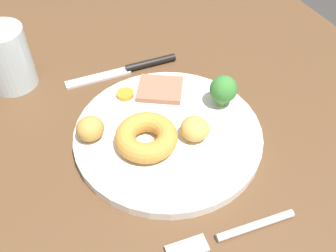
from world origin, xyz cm
name	(u,v)px	position (x,y,z in cm)	size (l,w,h in cm)	color
dining_table	(164,162)	(0.00, 0.00, 1.80)	(120.00, 84.00, 3.60)	brown
dinner_plate	(168,135)	(2.33, -1.58, 4.30)	(25.40, 25.40, 1.40)	white
meat_slice_main	(160,89)	(10.24, -3.87, 5.40)	(6.44, 5.66, 0.80)	#9E664C
yorkshire_pudding	(146,137)	(1.38, 1.90, 6.35)	(8.14, 8.14, 2.70)	#C68938
roast_potato_left	(90,129)	(5.58, 8.07, 6.60)	(3.55, 3.76, 3.19)	#BC8C42
roast_potato_right	(196,130)	(-0.32, -4.37, 6.53)	(3.82, 3.82, 3.06)	tan
carrot_coin_front	(125,94)	(11.38, 1.24, 5.31)	(2.53, 2.53, 0.61)	orange
broccoli_floret	(223,90)	(4.05, -10.83, 7.71)	(3.90, 3.90, 4.73)	#8CB766
fork	(228,235)	(-13.76, -1.57, 3.99)	(2.73, 15.32, 0.90)	silver
knife	(132,68)	(18.35, -2.35, 4.05)	(2.13, 18.54, 1.20)	black
water_glass	(7,58)	(22.97, 15.56, 8.40)	(7.13, 7.13, 9.59)	silver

